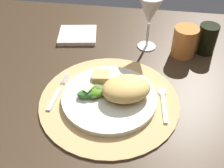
{
  "coord_description": "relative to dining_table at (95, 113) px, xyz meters",
  "views": [
    {
      "loc": [
        0.14,
        -0.58,
        1.25
      ],
      "look_at": [
        0.06,
        -0.0,
        0.73
      ],
      "focal_mm": 43.8,
      "sensor_mm": 36.0,
      "label": 1
    }
  ],
  "objects": [
    {
      "name": "dinner_plate",
      "position": [
        0.06,
        -0.05,
        0.13
      ],
      "size": [
        0.26,
        0.26,
        0.02
      ],
      "primitive_type": "cylinder",
      "color": "silver",
      "rests_on": "placemat"
    },
    {
      "name": "dining_table",
      "position": [
        0.0,
        0.0,
        0.0
      ],
      "size": [
        1.29,
        1.04,
        0.71
      ],
      "color": "#3B2C1C",
      "rests_on": "ground"
    },
    {
      "name": "pasta_serving",
      "position": [
        0.1,
        -0.05,
        0.16
      ],
      "size": [
        0.16,
        0.14,
        0.05
      ],
      "primitive_type": "ellipsoid",
      "rotation": [
        0.0,
        0.0,
        0.4
      ],
      "color": "#E5BB65",
      "rests_on": "dinner_plate"
    },
    {
      "name": "fork",
      "position": [
        -0.09,
        -0.05,
        0.12
      ],
      "size": [
        0.03,
        0.16,
        0.0
      ],
      "color": "silver",
      "rests_on": "placemat"
    },
    {
      "name": "bread_piece",
      "position": [
        0.02,
        0.01,
        0.15
      ],
      "size": [
        0.06,
        0.05,
        0.02
      ],
      "primitive_type": "cube",
      "rotation": [
        0.0,
        0.0,
        1.7
      ],
      "color": "tan",
      "rests_on": "dinner_plate"
    },
    {
      "name": "wine_glass",
      "position": [
        0.14,
        0.23,
        0.25
      ],
      "size": [
        0.08,
        0.08,
        0.18
      ],
      "color": "silver",
      "rests_on": "dining_table"
    },
    {
      "name": "salad_greens",
      "position": [
        0.01,
        -0.06,
        0.14
      ],
      "size": [
        0.08,
        0.07,
        0.03
      ],
      "color": "#3D7F34",
      "rests_on": "dinner_plate"
    },
    {
      "name": "dark_tumbler",
      "position": [
        0.34,
        0.23,
        0.16
      ],
      "size": [
        0.06,
        0.06,
        0.1
      ],
      "primitive_type": "cylinder",
      "color": "black",
      "rests_on": "dining_table"
    },
    {
      "name": "amber_tumbler",
      "position": [
        0.27,
        0.2,
        0.16
      ],
      "size": [
        0.08,
        0.08,
        0.1
      ],
      "primitive_type": "cylinder",
      "color": "#D7833E",
      "rests_on": "dining_table"
    },
    {
      "name": "napkin",
      "position": [
        -0.11,
        0.26,
        0.12
      ],
      "size": [
        0.15,
        0.14,
        0.01
      ],
      "primitive_type": "cube",
      "rotation": [
        0.0,
        0.0,
        0.15
      ],
      "color": "white",
      "rests_on": "dining_table"
    },
    {
      "name": "spoon",
      "position": [
        0.2,
        -0.03,
        0.12
      ],
      "size": [
        0.03,
        0.13,
        0.01
      ],
      "color": "silver",
      "rests_on": "placemat"
    },
    {
      "name": "placemat",
      "position": [
        0.06,
        -0.05,
        0.12
      ],
      "size": [
        0.38,
        0.38,
        0.01
      ],
      "primitive_type": "cylinder",
      "color": "tan",
      "rests_on": "dining_table"
    }
  ]
}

